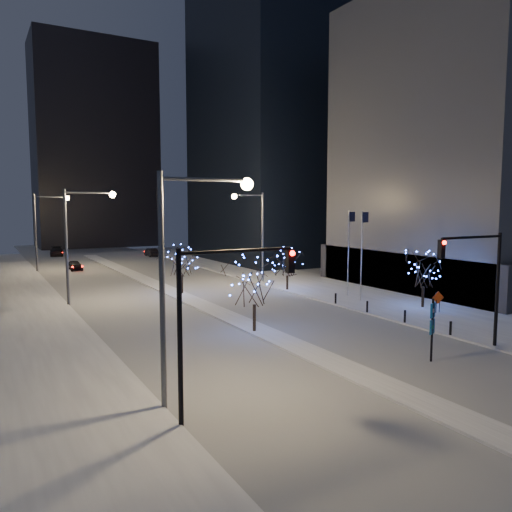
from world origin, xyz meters
TOP-DOWN VIEW (x-y plane):
  - ground at (0.00, 0.00)m, footprint 160.00×160.00m
  - road at (0.00, 35.00)m, footprint 20.00×130.00m
  - median at (0.00, 30.00)m, footprint 2.00×80.00m
  - east_sidewalk at (15.00, 20.00)m, footprint 10.00×90.00m
  - west_sidewalk at (-14.00, 20.00)m, footprint 8.00×90.00m
  - midrise_block at (34.00, 18.00)m, footprint 30.00×22.00m
  - plinth at (34.00, 18.00)m, footprint 30.00×24.00m
  - horizon_block at (6.00, 92.00)m, footprint 24.00×14.00m
  - street_lamp_w_near at (-8.94, 2.00)m, footprint 4.40×0.56m
  - street_lamp_w_mid at (-8.94, 27.00)m, footprint 4.40×0.56m
  - street_lamp_w_far at (-8.94, 52.00)m, footprint 4.40×0.56m
  - street_lamp_east at (10.08, 30.00)m, footprint 3.90×0.56m
  - traffic_signal_west at (-8.44, -0.00)m, footprint 5.26×0.43m
  - traffic_signal_east at (8.94, 1.00)m, footprint 5.26×0.43m
  - flagpoles at (13.37, 17.25)m, footprint 1.35×2.60m
  - bollards at (10.20, 10.00)m, footprint 0.16×12.16m
  - car_near at (-5.45, 51.43)m, footprint 1.69×3.89m
  - car_mid at (9.00, 64.15)m, footprint 1.57×4.22m
  - car_far at (-4.86, 72.85)m, footprint 2.75×5.38m
  - holiday_tree_median_near at (-0.50, 11.22)m, footprint 4.90×4.90m
  - holiday_tree_median_far at (0.50, 27.41)m, footprint 4.01×4.01m
  - holiday_tree_plaza_near at (15.66, 11.31)m, footprint 3.97×3.97m
  - holiday_tree_plaza_far at (10.50, 24.16)m, footprint 4.37×4.37m
  - wayfinding_sign at (5.00, 1.00)m, footprint 0.61×0.32m
  - construction_sign at (14.97, 9.16)m, footprint 1.02×0.27m

SIDE VIEW (x-z plane):
  - ground at x=0.00m, z-range 0.00..0.00m
  - road at x=0.00m, z-range 0.00..0.02m
  - median at x=0.00m, z-range 0.00..0.15m
  - east_sidewalk at x=15.00m, z-range 0.00..0.15m
  - west_sidewalk at x=-14.00m, z-range 0.00..0.15m
  - bollards at x=10.20m, z-range 0.15..1.05m
  - car_near at x=-5.45m, z-range 0.00..1.31m
  - car_mid at x=9.00m, z-range 0.00..1.38m
  - car_far at x=-4.86m, z-range 0.00..1.50m
  - construction_sign at x=14.97m, z-range 0.33..2.04m
  - plinth at x=34.00m, z-range 0.00..4.00m
  - wayfinding_sign at x=5.00m, z-range 0.40..3.94m
  - holiday_tree_plaza_far at x=10.50m, z-range 0.73..4.95m
  - holiday_tree_plaza_near at x=15.66m, z-range 0.86..5.47m
  - holiday_tree_median_far at x=0.50m, z-range 0.89..5.68m
  - holiday_tree_median_near at x=-0.50m, z-range 0.90..6.03m
  - traffic_signal_west at x=-8.44m, z-range 1.26..8.26m
  - traffic_signal_east at x=8.94m, z-range 1.26..8.26m
  - flagpoles at x=13.37m, z-range 0.80..8.80m
  - street_lamp_east at x=10.08m, z-range 1.45..11.45m
  - street_lamp_w_near at x=-8.94m, z-range 1.50..11.50m
  - street_lamp_w_mid at x=-8.94m, z-range 1.50..11.50m
  - street_lamp_w_far at x=-8.94m, z-range 1.50..11.50m
  - midrise_block at x=34.00m, z-range 0.00..30.00m
  - horizon_block at x=6.00m, z-range 0.00..42.00m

